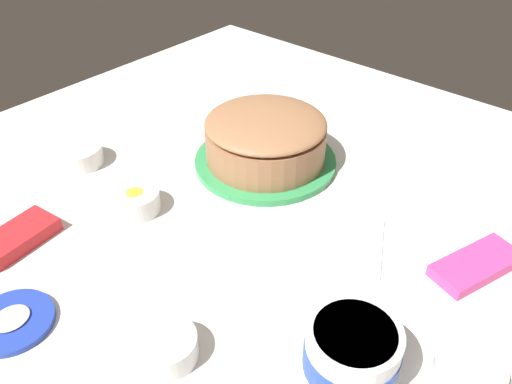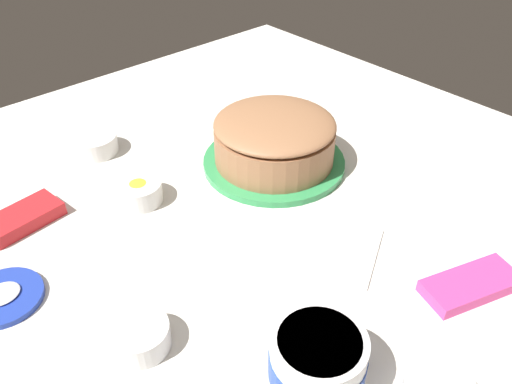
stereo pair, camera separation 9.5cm
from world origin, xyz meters
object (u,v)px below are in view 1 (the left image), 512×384
object	(u,v)px
sprinkle_bowl_pink	(167,346)
candy_box_upper	(18,237)
frosting_tub	(352,353)
sprinkle_bowl_orange	(469,373)
candy_box_lower	(476,265)
paper_napkin	(339,241)
frosting_tub_lid	(12,321)
frosted_cake	(266,142)
sprinkle_bowl_yellow	(136,200)
sprinkle_bowl_rainbow	(79,154)

from	to	relation	value
sprinkle_bowl_pink	candy_box_upper	xyz separation A→B (m)	(0.02, -0.37, -0.01)
frosting_tub	sprinkle_bowl_orange	distance (m)	0.16
sprinkle_bowl_pink	candy_box_lower	xyz separation A→B (m)	(-0.44, 0.26, -0.01)
sprinkle_bowl_pink	paper_napkin	xyz separation A→B (m)	(-0.35, 0.05, -0.02)
paper_napkin	candy_box_upper	bearing A→B (deg)	-48.99
frosting_tub_lid	sprinkle_bowl_orange	xyz separation A→B (m)	(-0.35, 0.54, 0.01)
frosted_cake	candy_box_upper	size ratio (longest dim) A/B	2.24
frosted_cake	sprinkle_bowl_yellow	xyz separation A→B (m)	(0.28, -0.08, -0.03)
frosting_tub	sprinkle_bowl_rainbow	world-z (taller)	frosting_tub
frosted_cake	sprinkle_bowl_orange	world-z (taller)	frosted_cake
candy_box_lower	frosting_tub	bearing A→B (deg)	8.98
sprinkle_bowl_orange	paper_napkin	xyz separation A→B (m)	(-0.12, -0.28, -0.02)
frosting_tub_lid	candy_box_lower	xyz separation A→B (m)	(-0.55, 0.47, 0.00)
sprinkle_bowl_pink	frosting_tub_lid	bearing A→B (deg)	-62.14
frosting_tub	sprinkle_bowl_pink	size ratio (longest dim) A/B	1.47
sprinkle_bowl_rainbow	sprinkle_bowl_yellow	xyz separation A→B (m)	(0.02, 0.22, 0.00)
sprinkle_bowl_yellow	candy_box_lower	xyz separation A→B (m)	(-0.26, 0.54, -0.01)
frosting_tub_lid	sprinkle_bowl_rainbow	size ratio (longest dim) A/B	1.24
candy_box_upper	sprinkle_bowl_rainbow	bearing A→B (deg)	-155.57
frosting_tub	candy_box_lower	size ratio (longest dim) A/B	0.80
frosting_tub	candy_box_upper	world-z (taller)	frosting_tub
frosting_tub_lid	sprinkle_bowl_rainbow	distance (m)	0.43
frosted_cake	candy_box_lower	size ratio (longest dim) A/B	1.89
frosted_cake	candy_box_lower	bearing A→B (deg)	88.36
frosted_cake	sprinkle_bowl_orange	distance (m)	0.58
candy_box_upper	frosted_cake	bearing A→B (deg)	153.37
sprinkle_bowl_orange	paper_napkin	world-z (taller)	sprinkle_bowl_orange
candy_box_upper	candy_box_lower	bearing A→B (deg)	118.80
sprinkle_bowl_orange	candy_box_lower	distance (m)	0.22
frosted_cake	paper_napkin	size ratio (longest dim) A/B	1.99
sprinkle_bowl_rainbow	candy_box_lower	world-z (taller)	sprinkle_bowl_rainbow
candy_box_lower	paper_napkin	distance (m)	0.23
sprinkle_bowl_pink	candy_box_upper	bearing A→B (deg)	-87.54
frosting_tub_lid	candy_box_lower	size ratio (longest dim) A/B	0.77
sprinkle_bowl_rainbow	sprinkle_bowl_pink	bearing A→B (deg)	68.52
candy_box_upper	sprinkle_bowl_yellow	bearing A→B (deg)	149.26
sprinkle_bowl_orange	candy_box_lower	world-z (taller)	sprinkle_bowl_orange
candy_box_upper	paper_napkin	world-z (taller)	candy_box_upper
sprinkle_bowl_orange	candy_box_upper	bearing A→B (deg)	-70.49
frosting_tub_lid	candy_box_upper	bearing A→B (deg)	-121.76
frosting_tub_lid	sprinkle_bowl_yellow	size ratio (longest dim) A/B	1.37
candy_box_lower	paper_napkin	bearing A→B (deg)	-47.42
sprinkle_bowl_rainbow	sprinkle_bowl_orange	world-z (taller)	sprinkle_bowl_rainbow
frosted_cake	sprinkle_bowl_rainbow	bearing A→B (deg)	-49.28
sprinkle_bowl_yellow	candy_box_upper	distance (m)	0.21
frosting_tub	frosting_tub_lid	size ratio (longest dim) A/B	1.04
frosting_tub	paper_napkin	xyz separation A→B (m)	(-0.21, -0.15, -0.04)
sprinkle_bowl_orange	paper_napkin	bearing A→B (deg)	-112.98
sprinkle_bowl_pink	sprinkle_bowl_orange	distance (m)	0.40
sprinkle_bowl_rainbow	candy_box_upper	world-z (taller)	sprinkle_bowl_rainbow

